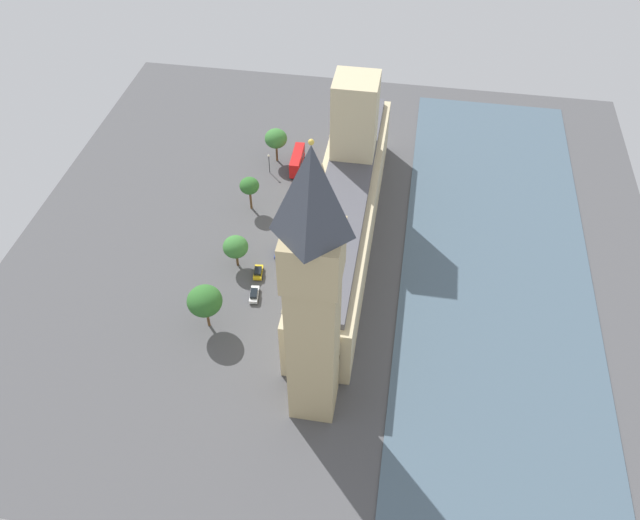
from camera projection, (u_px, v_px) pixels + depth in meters
ground_plane at (335, 241)px, 151.17m from camera, size 148.84×148.84×0.00m
river_thames at (495, 259)px, 146.77m from camera, size 41.99×133.96×0.25m
parliament_building at (346, 204)px, 145.85m from camera, size 13.61×78.84×34.70m
clock_tower at (313, 294)px, 98.50m from camera, size 9.09×9.09×59.07m
double_decker_bus_far_end at (297, 160)px, 168.97m from camera, size 2.86×10.56×4.75m
car_dark_green_by_river_gate at (293, 202)px, 159.82m from camera, size 2.08×4.31×1.74m
car_blue_opposite_hall at (280, 251)px, 147.51m from camera, size 1.95×4.75×1.74m
car_yellow_cab_corner at (258, 272)px, 142.70m from camera, size 2.40×4.38×1.74m
car_white_under_trees at (254, 294)px, 138.04m from camera, size 2.33×4.80×1.74m
pedestrian_kerbside at (292, 293)px, 138.54m from camera, size 0.60×0.66×1.56m
plane_tree_near_tower at (276, 139)px, 168.22m from camera, size 5.91×5.91×9.66m
plane_tree_leading at (249, 186)px, 154.41m from camera, size 4.76×4.76×9.15m
plane_tree_trailing at (236, 247)px, 141.47m from camera, size 5.67×5.67×8.14m
plane_tree_midblock at (205, 301)px, 127.71m from camera, size 7.13×7.13×10.75m
street_lamp_slot_10 at (269, 160)px, 166.73m from camera, size 0.56×0.56×5.71m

